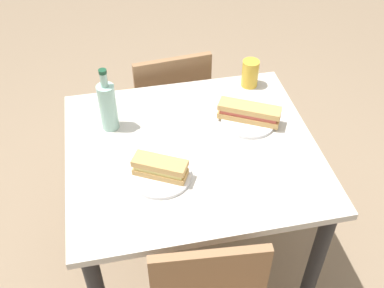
{
  "coord_description": "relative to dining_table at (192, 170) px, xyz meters",
  "views": [
    {
      "loc": [
        -0.27,
        -1.3,
        2.02
      ],
      "look_at": [
        0.0,
        0.0,
        0.79
      ],
      "focal_mm": 43.42,
      "sensor_mm": 36.0,
      "label": 1
    }
  ],
  "objects": [
    {
      "name": "baguette_sandwich_far",
      "position": [
        -0.14,
        -0.13,
        0.18
      ],
      "size": [
        0.21,
        0.16,
        0.07
      ],
      "color": "tan",
      "rests_on": "plate_far"
    },
    {
      "name": "water_bottle",
      "position": [
        -0.3,
        0.19,
        0.24
      ],
      "size": [
        0.07,
        0.07,
        0.28
      ],
      "color": "#99C6B7",
      "rests_on": "dining_table"
    },
    {
      "name": "beer_glass",
      "position": [
        0.34,
        0.36,
        0.19
      ],
      "size": [
        0.08,
        0.08,
        0.13
      ],
      "primitive_type": "cylinder",
      "color": "gold",
      "rests_on": "dining_table"
    },
    {
      "name": "plate_near",
      "position": [
        0.26,
        0.11,
        0.14
      ],
      "size": [
        0.23,
        0.23,
        0.01
      ],
      "primitive_type": "cylinder",
      "color": "white",
      "rests_on": "dining_table"
    },
    {
      "name": "dining_table",
      "position": [
        0.0,
        0.0,
        0.0
      ],
      "size": [
        0.98,
        0.88,
        0.77
      ],
      "color": "beige",
      "rests_on": "ground"
    },
    {
      "name": "baguette_sandwich_near",
      "position": [
        0.26,
        0.11,
        0.18
      ],
      "size": [
        0.26,
        0.18,
        0.07
      ],
      "color": "tan",
      "rests_on": "plate_near"
    },
    {
      "name": "ground_plane",
      "position": [
        0.0,
        0.0,
        -0.64
      ],
      "size": [
        8.0,
        8.0,
        0.0
      ],
      "primitive_type": "plane",
      "color": "#8C755B"
    },
    {
      "name": "knife_far",
      "position": [
        -0.13,
        -0.08,
        0.15
      ],
      "size": [
        0.14,
        0.13,
        0.01
      ],
      "color": "silver",
      "rests_on": "plate_far"
    },
    {
      "name": "chair_far",
      "position": [
        0.01,
        0.63,
        -0.16
      ],
      "size": [
        0.43,
        0.43,
        0.84
      ],
      "color": "#936B47",
      "rests_on": "ground"
    },
    {
      "name": "knife_near",
      "position": [
        0.28,
        0.16,
        0.15
      ],
      "size": [
        0.17,
        0.08,
        0.01
      ],
      "color": "silver",
      "rests_on": "plate_near"
    },
    {
      "name": "plate_far",
      "position": [
        -0.14,
        -0.13,
        0.14
      ],
      "size": [
        0.23,
        0.23,
        0.01
      ],
      "primitive_type": "cylinder",
      "color": "white",
      "rests_on": "dining_table"
    }
  ]
}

